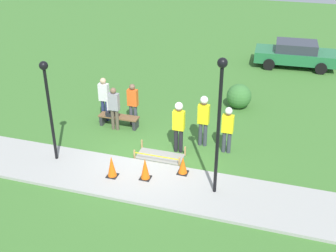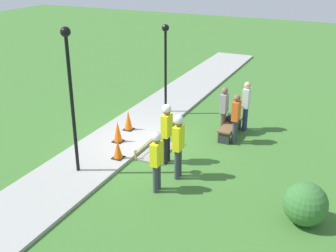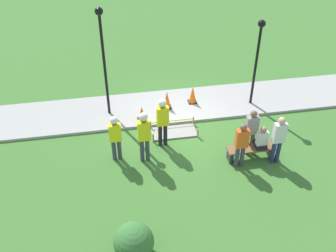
# 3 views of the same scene
# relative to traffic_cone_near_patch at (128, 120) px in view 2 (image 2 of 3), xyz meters

# --- Properties ---
(ground_plane) EXTENTS (60.00, 60.00, 0.00)m
(ground_plane) POSITION_rel_traffic_cone_near_patch_xyz_m (0.71, 1.19, -0.46)
(ground_plane) COLOR #3D702D
(sidewalk) EXTENTS (28.00, 2.23, 0.10)m
(sidewalk) POSITION_rel_traffic_cone_near_patch_xyz_m (0.71, 0.07, -0.41)
(sidewalk) COLOR #9E9E99
(sidewalk) RESTS_ON ground_plane
(wet_concrete_patch) EXTENTS (1.66, 0.79, 0.36)m
(wet_concrete_patch) POSITION_rel_traffic_cone_near_patch_xyz_m (1.05, 1.68, -0.42)
(wet_concrete_patch) COLOR gray
(wet_concrete_patch) RESTS_ON ground_plane
(traffic_cone_near_patch) EXTENTS (0.34, 0.34, 0.73)m
(traffic_cone_near_patch) POSITION_rel_traffic_cone_near_patch_xyz_m (0.00, 0.00, 0.00)
(traffic_cone_near_patch) COLOR black
(traffic_cone_near_patch) RESTS_ON sidewalk
(traffic_cone_far_patch) EXTENTS (0.34, 0.34, 0.74)m
(traffic_cone_far_patch) POSITION_rel_traffic_cone_near_patch_xyz_m (1.05, 0.20, 0.00)
(traffic_cone_far_patch) COLOR black
(traffic_cone_far_patch) RESTS_ON sidewalk
(traffic_cone_sidewalk_edge) EXTENTS (0.34, 0.34, 0.60)m
(traffic_cone_sidewalk_edge) POSITION_rel_traffic_cone_near_patch_xyz_m (2.11, 0.84, -0.07)
(traffic_cone_sidewalk_edge) COLOR black
(traffic_cone_sidewalk_edge) RESTS_ON sidewalk
(park_bench) EXTENTS (1.60, 0.44, 0.45)m
(park_bench) POSITION_rel_traffic_cone_near_patch_xyz_m (-1.24, 3.44, -0.14)
(park_bench) COLOR #2D2D33
(park_bench) RESTS_ON ground_plane
(person_seated_on_bench) EXTENTS (0.36, 0.44, 0.89)m
(person_seated_on_bench) POSITION_rel_traffic_cone_near_patch_xyz_m (-1.53, 3.49, 0.34)
(person_seated_on_bench) COLOR black
(person_seated_on_bench) RESTS_ON park_bench
(worker_supervisor) EXTENTS (0.40, 0.28, 1.92)m
(worker_supervisor) POSITION_rel_traffic_cone_near_patch_xyz_m (1.55, 2.26, 0.71)
(worker_supervisor) COLOR black
(worker_supervisor) RESTS_ON ground_plane
(worker_assistant) EXTENTS (0.40, 0.25, 1.75)m
(worker_assistant) POSITION_rel_traffic_cone_near_patch_xyz_m (3.18, 2.73, 0.58)
(worker_assistant) COLOR #383D47
(worker_assistant) RESTS_ON ground_plane
(worker_trainee) EXTENTS (0.40, 0.28, 1.95)m
(worker_trainee) POSITION_rel_traffic_cone_near_patch_xyz_m (2.27, 2.96, 0.73)
(worker_trainee) COLOR #383D47
(worker_trainee) RESTS_ON ground_plane
(bystander_in_orange_shirt) EXTENTS (0.40, 0.23, 1.74)m
(bystander_in_orange_shirt) POSITION_rel_traffic_cone_near_patch_xyz_m (-0.74, 3.75, 0.52)
(bystander_in_orange_shirt) COLOR #383D47
(bystander_in_orange_shirt) RESTS_ON ground_plane
(bystander_in_gray_shirt) EXTENTS (0.40, 0.24, 1.84)m
(bystander_in_gray_shirt) POSITION_rel_traffic_cone_near_patch_xyz_m (-1.97, 3.77, 0.59)
(bystander_in_gray_shirt) COLOR navy
(bystander_in_gray_shirt) RESTS_ON ground_plane
(bystander_in_white_shirt) EXTENTS (0.40, 0.23, 1.75)m
(bystander_in_white_shirt) POSITION_rel_traffic_cone_near_patch_xyz_m (-1.27, 3.16, 0.53)
(bystander_in_white_shirt) COLOR brown
(bystander_in_white_shirt) RESTS_ON ground_plane
(lamppost_near) EXTENTS (0.28, 0.28, 4.22)m
(lamppost_near) POSITION_rel_traffic_cone_near_patch_xyz_m (3.29, 0.17, 2.37)
(lamppost_near) COLOR black
(lamppost_near) RESTS_ON sidewalk
(lamppost_far) EXTENTS (0.28, 0.28, 3.48)m
(lamppost_far) POSITION_rel_traffic_cone_near_patch_xyz_m (-2.26, 0.42, 1.95)
(lamppost_far) COLOR black
(lamppost_far) RESTS_ON sidewalk
(shrub_rounded_near) EXTENTS (1.07, 1.07, 1.07)m
(shrub_rounded_near) POSITION_rel_traffic_cone_near_patch_xyz_m (3.02, 6.61, 0.07)
(shrub_rounded_near) COLOR #387033
(shrub_rounded_near) RESTS_ON ground_plane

